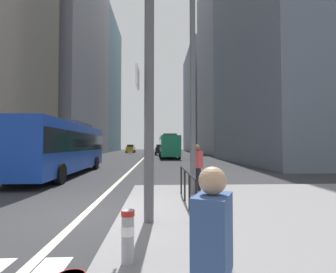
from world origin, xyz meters
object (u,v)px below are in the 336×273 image
Objects in this scene: city_bus_red_receding at (169,145)px; pedestrian_waiting at (213,262)px; city_bus_blue_oncoming at (63,145)px; car_receding_near at (161,150)px; traffic_signal_gantry at (50,44)px; car_oncoming_mid at (131,149)px; street_lamp_post at (193,49)px; pedestrian_walking at (197,165)px; bollard_left at (128,234)px.

pedestrian_waiting is (-1.25, -34.19, -0.83)m from city_bus_red_receding.
city_bus_blue_oncoming is 2.60× the size of car_receding_near.
car_receding_near is (6.44, 30.27, -0.85)m from city_bus_blue_oncoming.
car_oncoming_mid is at bearing 94.27° from traffic_signal_gantry.
city_bus_blue_oncoming is 1.72× the size of traffic_signal_gantry.
pedestrian_walking is (0.28, 0.73, -4.17)m from street_lamp_post.
car_receding_near is at bearing 91.04° from street_lamp_post.
pedestrian_waiting is at bearing -83.21° from car_oncoming_mid.
bollard_left is 2.05m from pedestrian_waiting.
traffic_signal_gantry is 4.50m from bollard_left.
pedestrian_waiting is at bearing -52.80° from traffic_signal_gantry.
street_lamp_post is (0.67, -37.11, 4.29)m from car_receding_near.
car_receding_near is at bearing 89.78° from pedestrian_waiting.
city_bus_blue_oncoming is at bearing 140.41° from pedestrian_walking.
street_lamp_post is at bearing -43.90° from city_bus_blue_oncoming.
city_bus_blue_oncoming reaches higher than pedestrian_waiting.
pedestrian_walking is at bearing -90.28° from city_bus_red_receding.
car_receding_near is 5.71× the size of bollard_left.
traffic_signal_gantry reaches higher than pedestrian_waiting.
city_bus_red_receding is 9.84m from car_receding_near.
car_oncoming_mid is 0.64× the size of traffic_signal_gantry.
pedestrian_walking is at bearing 44.13° from traffic_signal_gantry.
city_bus_red_receding is 6.26× the size of pedestrian_walking.
pedestrian_waiting is (6.27, -13.66, -0.83)m from city_bus_blue_oncoming.
pedestrian_walking is at bearing -80.92° from car_oncoming_mid.
street_lamp_post is (3.67, 3.09, 1.15)m from traffic_signal_gantry.
city_bus_red_receding is 2.48× the size of car_receding_near.
traffic_signal_gantry is 3.83× the size of pedestrian_walking.
pedestrian_walking is (1.96, 5.73, 0.53)m from bollard_left.
car_oncoming_mid is 0.53× the size of street_lamp_post.
car_receding_near is 2.81× the size of pedestrian_waiting.
bollard_left is at bearing -108.87° from pedestrian_walking.
street_lamp_post is at bearing -88.96° from car_receding_near.
traffic_signal_gantry is (3.44, -9.94, 2.30)m from city_bus_blue_oncoming.
pedestrian_walking is at bearing 69.14° from street_lamp_post.
city_bus_blue_oncoming is at bearing -89.28° from car_oncoming_mid.
traffic_signal_gantry is 0.83× the size of street_lamp_post.
pedestrian_waiting is at bearing -97.03° from street_lamp_post.
car_receding_near is at bearing 77.99° from city_bus_blue_oncoming.
traffic_signal_gantry reaches higher than city_bus_blue_oncoming.
pedestrian_waiting is at bearing -65.23° from bollard_left.
traffic_signal_gantry is at bearing -94.26° from car_receding_near.
city_bus_red_receding reaches higher than car_receding_near.
bollard_left is at bearing -91.37° from car_receding_near.
pedestrian_waiting is (-0.17, -43.93, 0.01)m from car_receding_near.
car_oncoming_mid is 55.67m from bollard_left.
car_oncoming_mid is at bearing 99.08° from pedestrian_walking.
traffic_signal_gantry reaches higher than bollard_left.
traffic_signal_gantry is (3.99, -53.44, 3.15)m from car_oncoming_mid.
city_bus_red_receding reaches higher than pedestrian_waiting.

